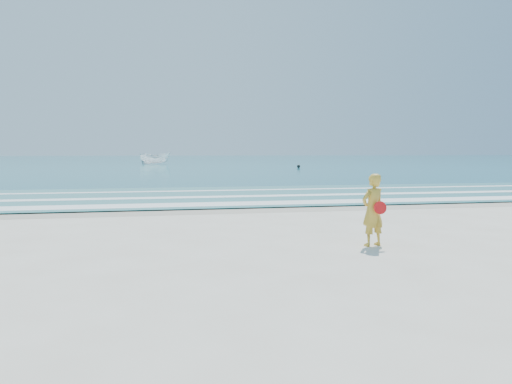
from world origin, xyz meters
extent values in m
plane|color=silver|center=(0.00, 0.00, 0.00)|extent=(400.00, 400.00, 0.00)
cube|color=#B2A893|center=(0.00, 9.00, 0.00)|extent=(400.00, 2.40, 0.00)
cube|color=#19727F|center=(0.00, 105.00, 0.02)|extent=(400.00, 190.00, 0.04)
cube|color=#59B7AD|center=(0.00, 14.00, 0.04)|extent=(400.00, 10.00, 0.01)
cube|color=white|center=(0.00, 10.30, 0.05)|extent=(400.00, 1.40, 0.01)
cube|color=white|center=(0.00, 13.20, 0.05)|extent=(400.00, 0.90, 0.01)
cube|color=white|center=(0.00, 16.50, 0.05)|extent=(400.00, 0.60, 0.01)
imported|color=white|center=(-2.06, 67.71, 0.92)|extent=(4.77, 2.46, 1.76)
sphere|color=black|center=(13.93, 47.20, 0.23)|extent=(0.38, 0.38, 0.38)
imported|color=gold|center=(2.07, 1.92, 0.76)|extent=(0.64, 0.52, 1.52)
cylinder|color=red|center=(2.15, 1.74, 0.82)|extent=(0.27, 0.08, 0.27)
camera|label=1|loc=(-2.40, -7.70, 1.99)|focal=35.00mm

